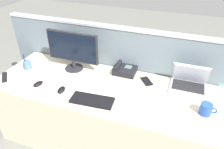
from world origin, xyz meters
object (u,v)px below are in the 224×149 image
keyboard_main (92,100)px  cell_phone_black_slab (147,81)px  desk_phone (124,70)px  computer_mouse_left_hand (38,84)px  pen_cup (27,65)px  laptop (189,82)px  coffee_mug (206,109)px  computer_mouse_right_hand (61,90)px  tv_remote (5,77)px  desktop_monitor (73,49)px  cell_phone_white_slab (154,100)px

keyboard_main → cell_phone_black_slab: (0.37, 0.45, -0.01)m
desk_phone → computer_mouse_left_hand: bearing=-145.0°
pen_cup → laptop: bearing=8.4°
coffee_mug → laptop: bearing=114.2°
computer_mouse_right_hand → tv_remote: size_ratio=0.59×
coffee_mug → desktop_monitor: bearing=168.4°
computer_mouse_right_hand → pen_cup: (-0.54, 0.22, 0.03)m
cell_phone_white_slab → cell_phone_black_slab: 0.28m
desk_phone → cell_phone_black_slab: size_ratio=1.49×
laptop → tv_remote: (-1.70, -0.46, -0.05)m
laptop → keyboard_main: laptop is taller
desktop_monitor → keyboard_main: desktop_monitor is taller
cell_phone_white_slab → laptop: bearing=29.4°
computer_mouse_right_hand → computer_mouse_left_hand: (-0.25, 0.01, 0.00)m
coffee_mug → cell_phone_white_slab: bearing=176.1°
computer_mouse_left_hand → pen_cup: bearing=158.1°
keyboard_main → coffee_mug: size_ratio=2.81×
keyboard_main → computer_mouse_right_hand: size_ratio=3.64×
keyboard_main → computer_mouse_left_hand: 0.57m
computer_mouse_right_hand → cell_phone_black_slab: (0.69, 0.41, -0.01)m
cell_phone_white_slab → tv_remote: bearing=166.8°
keyboard_main → coffee_mug: bearing=5.9°
laptop → computer_mouse_left_hand: (-1.32, -0.45, -0.04)m
cell_phone_black_slab → cell_phone_white_slab: bearing=-102.0°
computer_mouse_left_hand → cell_phone_black_slab: bearing=38.5°
cell_phone_white_slab → desktop_monitor: bearing=145.4°
keyboard_main → tv_remote: 0.96m
computer_mouse_right_hand → cell_phone_white_slab: 0.82m
cell_phone_white_slab → coffee_mug: (0.41, -0.03, 0.04)m
desk_phone → computer_mouse_right_hand: desk_phone is taller
cell_phone_white_slab → tv_remote: size_ratio=0.92×
tv_remote → keyboard_main: bearing=-43.4°
computer_mouse_left_hand → cell_phone_white_slab: 1.07m
desktop_monitor → tv_remote: desktop_monitor is taller
desk_phone → cell_phone_black_slab: desk_phone is taller
desktop_monitor → desk_phone: desktop_monitor is taller
desktop_monitor → tv_remote: size_ratio=3.19×
computer_mouse_left_hand → coffee_mug: bearing=19.9°
laptop → cell_phone_black_slab: laptop is taller
computer_mouse_left_hand → tv_remote: size_ratio=0.59×
pen_cup → cell_phone_black_slab: bearing=8.9°
pen_cup → computer_mouse_right_hand: bearing=-22.4°
cell_phone_white_slab → tv_remote: 1.45m
keyboard_main → pen_cup: 0.89m
desk_phone → computer_mouse_left_hand: (-0.69, -0.48, -0.02)m
laptop → computer_mouse_right_hand: bearing=-156.8°
pen_cup → keyboard_main: bearing=-16.6°
desktop_monitor → keyboard_main: (0.40, -0.43, -0.21)m
keyboard_main → pen_cup: pen_cup is taller
cell_phone_black_slab → desk_phone: bearing=125.3°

